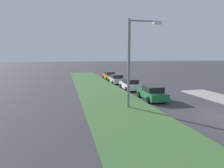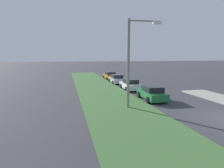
{
  "view_description": "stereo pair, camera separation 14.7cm",
  "coord_description": "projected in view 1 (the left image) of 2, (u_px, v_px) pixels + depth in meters",
  "views": [
    {
      "loc": [
        -10.81,
        11.41,
        4.49
      ],
      "look_at": [
        10.15,
        6.18,
        1.29
      ],
      "focal_mm": 30.26,
      "sensor_mm": 36.0,
      "label": 1
    },
    {
      "loc": [
        -10.85,
        11.27,
        4.49
      ],
      "look_at": [
        10.15,
        6.18,
        1.29
      ],
      "focal_mm": 30.26,
      "sensor_mm": 36.0,
      "label": 2
    }
  ],
  "objects": [
    {
      "name": "grass_median",
      "position": [
        105.0,
        95.0,
        21.67
      ],
      "size": [
        60.0,
        6.0,
        0.12
      ],
      "primitive_type": "cube",
      "color": "#3D6633",
      "rests_on": "ground"
    },
    {
      "name": "parked_car_green",
      "position": [
        152.0,
        93.0,
        19.45
      ],
      "size": [
        4.39,
        2.19,
        1.47
      ],
      "rotation": [
        0.0,
        0.0,
        -0.05
      ],
      "color": "#1E6B38",
      "rests_on": "ground"
    },
    {
      "name": "parked_car_white",
      "position": [
        130.0,
        84.0,
        25.28
      ],
      "size": [
        4.34,
        2.1,
        1.47
      ],
      "rotation": [
        0.0,
        0.0,
        -0.02
      ],
      "color": "silver",
      "rests_on": "ground"
    },
    {
      "name": "parked_car_silver",
      "position": [
        116.0,
        79.0,
        31.29
      ],
      "size": [
        4.32,
        2.06,
        1.47
      ],
      "rotation": [
        0.0,
        0.0,
        -0.01
      ],
      "color": "#B2B5BA",
      "rests_on": "ground"
    },
    {
      "name": "parked_car_orange",
      "position": [
        109.0,
        76.0,
        36.71
      ],
      "size": [
        4.36,
        2.13,
        1.47
      ],
      "rotation": [
        0.0,
        0.0,
        0.03
      ],
      "color": "orange",
      "rests_on": "ground"
    },
    {
      "name": "streetlight",
      "position": [
        133.0,
        57.0,
        15.77
      ],
      "size": [
        0.56,
        2.87,
        7.5
      ],
      "color": "gray",
      "rests_on": "ground"
    }
  ]
}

